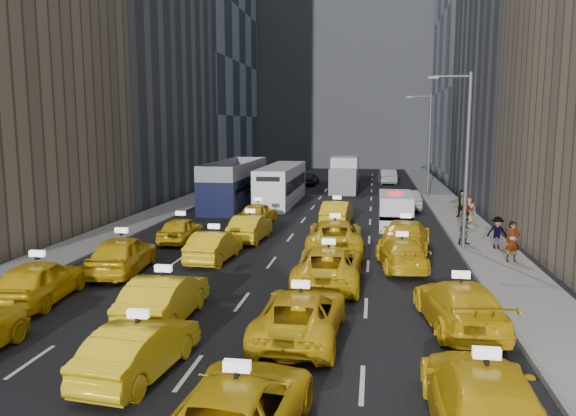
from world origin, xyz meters
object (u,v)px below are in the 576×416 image
Objects in this scene: nypd_van at (395,211)px; city_bus at (282,185)px; taxi_1 at (140,348)px; taxi_3 at (484,400)px; box_truck at (344,175)px; pedestrian_0 at (513,242)px; taxi_2 at (238,410)px; double_decker at (235,184)px.

city_bus reaches higher than nypd_van.
taxi_3 is at bearing 174.34° from taxi_1.
nypd_van is 19.09m from box_truck.
pedestrian_0 is (9.22, -27.92, -0.54)m from box_truck.
box_truck is (-4.22, 18.61, 0.63)m from nypd_van.
city_bus reaches higher than taxi_3.
taxi_2 is 0.95× the size of nypd_van.
city_bus is at bearing 140.64° from nypd_van.
double_decker reaches higher than city_bus.
taxi_1 is 0.36× the size of double_decker.
box_truck is (3.05, 41.49, 0.93)m from taxi_1.
taxi_2 is 2.73× the size of pedestrian_0.
nypd_van reaches higher than pedestrian_0.
nypd_van is at bearing -94.31° from taxi_2.
city_bus is at bearing -80.97° from taxi_1.
nypd_van is (4.01, 25.60, 0.30)m from taxi_2.
city_bus is at bearing 30.63° from double_decker.
taxi_1 is 8.39m from taxi_3.
city_bus is (-8.92, 9.60, 0.52)m from nypd_van.
pedestrian_0 is at bearing -76.44° from box_truck.
nypd_van is (-0.94, 24.60, 0.21)m from taxi_3.
nypd_van reaches higher than taxi_3.
double_decker is (-13.27, 32.04, 0.94)m from taxi_3.
double_decker is at bearing -74.42° from taxi_1.
double_decker is (-5.05, 30.32, 1.03)m from taxi_1.
taxi_1 is at bearing -35.15° from taxi_2.
city_bus is 1.62× the size of box_truck.
pedestrian_0 reaches higher than taxi_3.
box_truck reaches higher than taxi_1.
box_truck is at bearing 110.53° from nypd_van.
nypd_van is at bearing -101.51° from taxi_1.
pedestrian_0 is (12.27, 13.57, 0.38)m from taxi_1.
city_bus reaches higher than pedestrian_0.
taxi_1 is 41.62m from box_truck.
taxi_2 is 0.43× the size of double_decker.
double_decker reaches higher than taxi_3.
taxi_1 is 4.24m from taxi_2.
double_decker reaches higher than taxi_1.
nypd_van is at bearing -44.39° from city_bus.
taxi_1 is at bearing -98.92° from box_truck.
taxi_2 is 0.93× the size of taxi_3.
double_decker reaches higher than taxi_2.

